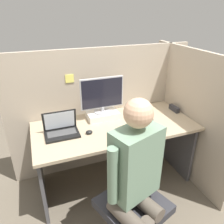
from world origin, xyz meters
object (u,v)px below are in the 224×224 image
(monitor, at_px, (102,95))
(paper_box, at_px, (103,115))
(office_chair, at_px, (132,188))
(stapler, at_px, (174,108))
(carrot_toy, at_px, (126,133))
(laptop, at_px, (61,130))
(person, at_px, (136,177))

(monitor, bearing_deg, paper_box, -90.00)
(monitor, xyz_separation_m, office_chair, (-0.04, -0.85, -0.48))
(stapler, xyz_separation_m, office_chair, (-0.87, -0.73, -0.25))
(stapler, distance_m, carrot_toy, 0.80)
(laptop, height_order, stapler, laptop)
(carrot_toy, bearing_deg, office_chair, -107.00)
(laptop, bearing_deg, carrot_toy, -22.84)
(carrot_toy, height_order, office_chair, office_chair)
(stapler, xyz_separation_m, person, (-0.92, -0.87, 0.01))
(office_chair, bearing_deg, carrot_toy, 73.00)
(office_chair, relative_size, person, 0.75)
(laptop, height_order, office_chair, office_chair)
(laptop, bearing_deg, stapler, 2.74)
(person, bearing_deg, paper_box, 84.84)
(stapler, distance_m, person, 1.27)
(office_chair, bearing_deg, stapler, 39.79)
(monitor, distance_m, stapler, 0.87)
(monitor, relative_size, office_chair, 0.46)
(monitor, relative_size, laptop, 1.46)
(office_chair, height_order, person, person)
(carrot_toy, xyz_separation_m, person, (-0.18, -0.57, 0.02))
(office_chair, xyz_separation_m, person, (-0.05, -0.14, 0.26))
(carrot_toy, relative_size, person, 0.10)
(laptop, xyz_separation_m, stapler, (1.30, 0.06, -0.02))
(paper_box, distance_m, office_chair, 0.88)
(carrot_toy, height_order, person, person)
(monitor, height_order, laptop, monitor)
(paper_box, distance_m, laptop, 0.50)
(paper_box, height_order, carrot_toy, paper_box)
(laptop, xyz_separation_m, office_chair, (0.43, -0.66, -0.26))
(stapler, bearing_deg, person, -136.66)
(laptop, distance_m, office_chair, 0.83)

